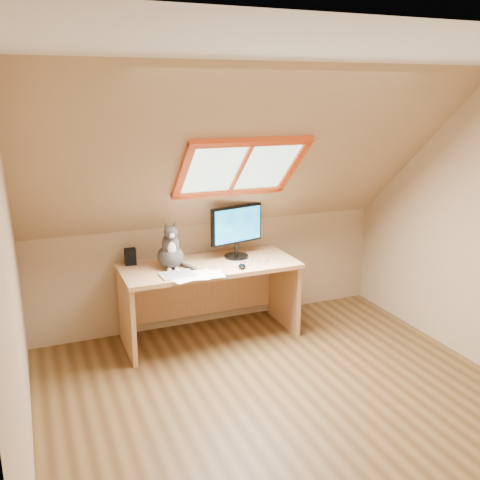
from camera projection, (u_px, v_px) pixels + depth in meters
name	position (u px, v px, depth m)	size (l,w,h in m)	color
ground	(295.00, 412.00, 3.83)	(3.50, 3.50, 0.00)	brown
room_shell	(308.00, 221.00, 3.36)	(3.52, 3.52, 2.41)	tan
desk	(207.00, 284.00, 4.92)	(1.58, 0.69, 0.72)	tan
monitor	(237.00, 228.00, 4.91)	(0.53, 0.22, 0.49)	black
cat	(171.00, 251.00, 4.66)	(0.26, 0.30, 0.43)	#4B4542
desk_speaker	(130.00, 257.00, 4.77)	(0.10, 0.10, 0.14)	black
graphics_tablet	(177.00, 275.00, 4.50)	(0.28, 0.20, 0.01)	#B2B2B7
mouse	(242.00, 266.00, 4.68)	(0.06, 0.11, 0.04)	black
papers	(197.00, 275.00, 4.50)	(0.35, 0.30, 0.01)	white
cables	(247.00, 263.00, 4.81)	(0.51, 0.26, 0.01)	silver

